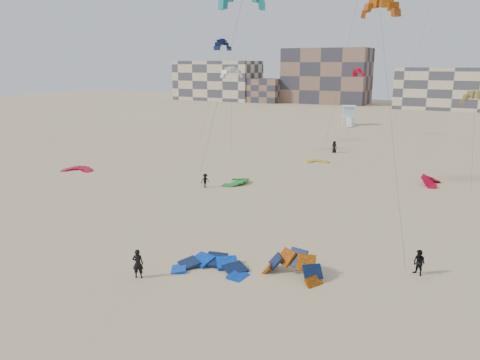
% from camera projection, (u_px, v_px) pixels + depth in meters
% --- Properties ---
extents(ground, '(320.00, 320.00, 0.00)m').
position_uv_depth(ground, '(150.00, 270.00, 30.49)').
color(ground, '#C6B184').
rests_on(ground, ground).
extents(kite_ground_blue, '(5.70, 5.90, 2.10)m').
position_uv_depth(kite_ground_blue, '(211.00, 270.00, 30.58)').
color(kite_ground_blue, blue).
rests_on(kite_ground_blue, ground).
extents(kite_ground_orange, '(4.61, 4.59, 4.04)m').
position_uv_depth(kite_ground_orange, '(292.00, 276.00, 29.69)').
color(kite_ground_orange, '#E25F09').
rests_on(kite_ground_orange, ground).
extents(kite_ground_red, '(4.64, 4.79, 1.09)m').
position_uv_depth(kite_ground_red, '(78.00, 171.00, 58.91)').
color(kite_ground_red, '#BE001A').
rests_on(kite_ground_red, ground).
extents(kite_ground_green, '(4.54, 4.31, 1.63)m').
position_uv_depth(kite_ground_green, '(235.00, 183.00, 52.83)').
color(kite_ground_green, '#18902B').
rests_on(kite_ground_green, ground).
extents(kite_ground_red_far, '(3.62, 3.46, 3.09)m').
position_uv_depth(kite_ground_red_far, '(431.00, 185.00, 51.94)').
color(kite_ground_red_far, '#BE001A').
rests_on(kite_ground_red_far, ground).
extents(kite_ground_yellow, '(3.57, 3.66, 0.53)m').
position_uv_depth(kite_ground_yellow, '(318.00, 162.00, 63.90)').
color(kite_ground_yellow, '#C59F0A').
rests_on(kite_ground_yellow, ground).
extents(kitesurfer_main, '(0.82, 0.71, 1.90)m').
position_uv_depth(kitesurfer_main, '(138.00, 264.00, 29.26)').
color(kitesurfer_main, black).
rests_on(kitesurfer_main, ground).
extents(kitesurfer_b, '(1.02, 0.95, 1.67)m').
position_uv_depth(kitesurfer_b, '(419.00, 263.00, 29.65)').
color(kitesurfer_b, black).
rests_on(kitesurfer_b, ground).
extents(kitesurfer_c, '(1.07, 1.15, 1.55)m').
position_uv_depth(kitesurfer_c, '(205.00, 181.00, 50.68)').
color(kitesurfer_c, black).
rests_on(kitesurfer_c, ground).
extents(kitesurfer_e, '(0.93, 0.66, 1.78)m').
position_uv_depth(kitesurfer_e, '(334.00, 147.00, 70.50)').
color(kitesurfer_e, black).
rests_on(kitesurfer_e, ground).
extents(kite_fly_teal_a, '(9.31, 5.84, 19.37)m').
position_uv_depth(kite_fly_teal_a, '(242.00, 0.00, 44.56)').
color(kite_fly_teal_a, teal).
rests_on(kite_fly_teal_a, ground).
extents(kite_fly_orange, '(10.13, 28.09, 19.14)m').
position_uv_depth(kite_fly_orange, '(380.00, 9.00, 49.86)').
color(kite_fly_orange, '#E25F09').
rests_on(kite_fly_orange, ground).
extents(kite_fly_grey, '(5.65, 8.84, 11.96)m').
position_uv_depth(kite_fly_grey, '(232.00, 74.00, 67.82)').
color(kite_fly_grey, silver).
rests_on(kite_fly_grey, ground).
extents(kite_fly_olive, '(4.13, 10.27, 9.43)m').
position_uv_depth(kite_fly_olive, '(475.00, 100.00, 51.34)').
color(kite_fly_olive, olive).
rests_on(kite_fly_olive, ground).
extents(kite_fly_navy, '(5.02, 4.12, 15.88)m').
position_uv_depth(kite_fly_navy, '(223.00, 46.00, 74.15)').
color(kite_fly_navy, '#0E2043').
rests_on(kite_fly_navy, ground).
extents(kite_fly_red, '(4.15, 6.18, 11.70)m').
position_uv_depth(kite_fly_red, '(359.00, 73.00, 83.57)').
color(kite_fly_red, '#BE001A').
rests_on(kite_fly_red, ground).
extents(lifeguard_tower_far, '(3.77, 6.23, 4.23)m').
position_uv_depth(lifeguard_tower_far, '(348.00, 115.00, 101.77)').
color(lifeguard_tower_far, white).
rests_on(lifeguard_tower_far, ground).
extents(condo_west_a, '(30.00, 15.00, 14.00)m').
position_uv_depth(condo_west_a, '(218.00, 80.00, 172.02)').
color(condo_west_a, beige).
rests_on(condo_west_a, ground).
extents(condo_west_b, '(28.00, 14.00, 18.00)m').
position_uv_depth(condo_west_b, '(327.00, 76.00, 157.12)').
color(condo_west_b, '#7C5F4B').
rests_on(condo_west_b, ground).
extents(condo_mid, '(32.00, 16.00, 12.00)m').
position_uv_depth(condo_mid, '(455.00, 88.00, 136.54)').
color(condo_mid, beige).
rests_on(condo_mid, ground).
extents(condo_fill_left, '(12.00, 10.00, 8.00)m').
position_uv_depth(condo_fill_left, '(265.00, 90.00, 162.09)').
color(condo_fill_left, '#7C5F4B').
rests_on(condo_fill_left, ground).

